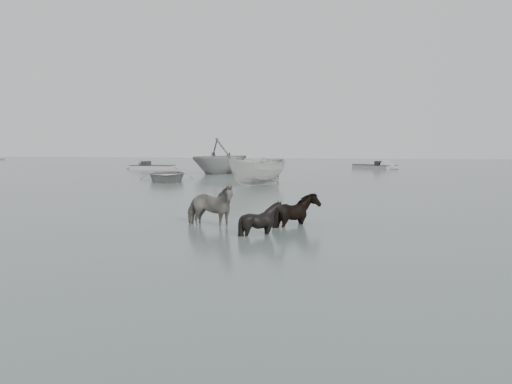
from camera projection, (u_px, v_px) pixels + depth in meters
ground at (217, 232)px, 13.06m from camera, size 140.00×140.00×0.00m
pony_pinto at (210, 201)px, 14.01m from camera, size 1.77×1.10×1.39m
pony_dark at (297, 203)px, 14.00m from camera, size 1.34×1.48×1.28m
pony_black at (262, 211)px, 12.70m from camera, size 1.13×1.02×1.18m
rowboat_lead at (166, 173)px, 31.20m from camera, size 4.88×5.69×0.99m
rowboat_trail at (221, 155)px, 38.98m from camera, size 7.03×7.24×2.91m
boat_small at (257, 170)px, 27.83m from camera, size 3.77×4.77×1.75m
skiff_outer at (153, 165)px, 45.99m from camera, size 5.51×1.73×0.75m
skiff_mid at (374, 165)px, 46.96m from camera, size 5.32×5.08×0.75m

